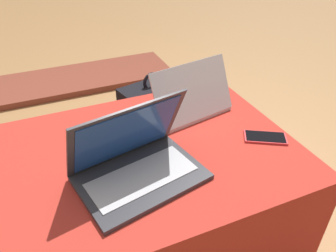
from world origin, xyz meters
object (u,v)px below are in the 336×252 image
at_px(laptop_far, 186,103).
at_px(backpack, 151,120).
at_px(laptop_near, 136,162).
at_px(cell_phone, 265,137).

xyz_separation_m(laptop_far, backpack, (-0.03, 0.35, -0.28)).
height_order(laptop_near, laptop_far, laptop_near).
bearing_deg(laptop_near, backpack, 54.04).
xyz_separation_m(laptop_far, cell_phone, (0.19, -0.28, -0.04)).
bearing_deg(cell_phone, laptop_near, 120.09).
distance_m(laptop_far, cell_phone, 0.34).
relative_size(laptop_near, laptop_far, 1.12).
bearing_deg(laptop_far, laptop_near, 31.51).
relative_size(laptop_near, cell_phone, 2.50).
bearing_deg(cell_phone, backpack, 49.24).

